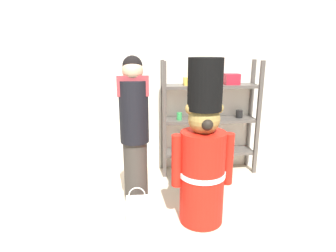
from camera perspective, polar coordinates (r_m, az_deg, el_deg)
name	(u,v)px	position (r m, az deg, el deg)	size (l,w,h in m)	color
back_wall	(146,80)	(4.08, -4.45, 9.02)	(6.40, 0.12, 2.60)	silver
merchandise_shelf	(210,116)	(4.07, 8.38, 1.89)	(1.34, 0.35, 1.58)	#4C4742
teddy_bear_guard	(203,155)	(2.87, 6.92, -5.79)	(0.62, 0.47, 1.67)	red
person_shopper	(135,134)	(2.97, -6.64, -1.55)	(0.31, 0.29, 1.68)	#38332D
shopping_bag	(137,211)	(3.04, -6.08, -16.48)	(0.22, 0.15, 0.42)	silver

